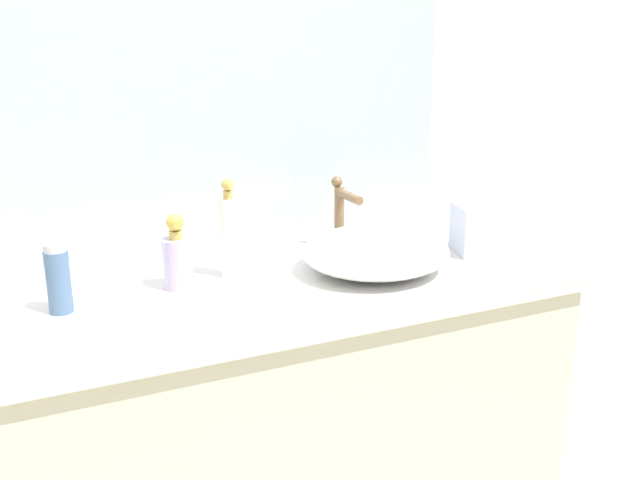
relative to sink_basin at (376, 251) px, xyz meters
name	(u,v)px	position (x,y,z in m)	size (l,w,h in m)	color
bathroom_wall_rear	(193,61)	(-0.30, 0.38, 0.41)	(6.00, 0.06, 2.60)	silver
vanity_counter	(270,443)	(-0.25, 0.06, -0.47)	(1.40, 0.56, 0.84)	beige
wall_mirror_panel	(220,61)	(-0.25, 0.34, 0.41)	(1.20, 0.01, 0.92)	#B2BCC6
sink_basin	(376,251)	(0.00, 0.00, 0.00)	(0.34, 0.32, 0.10)	white
faucet	(342,208)	(0.00, 0.18, 0.06)	(0.03, 0.14, 0.18)	brown
soap_dispenser	(177,258)	(-0.44, 0.08, 0.02)	(0.06, 0.06, 0.16)	#C1B0DA
lotion_bottle	(58,279)	(-0.68, 0.04, 0.02)	(0.05, 0.05, 0.14)	#4F6F97
perfume_bottle	(229,234)	(-0.31, 0.10, 0.05)	(0.04, 0.04, 0.22)	white
tissue_box	(479,226)	(0.30, 0.02, 0.02)	(0.14, 0.14, 0.16)	silver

